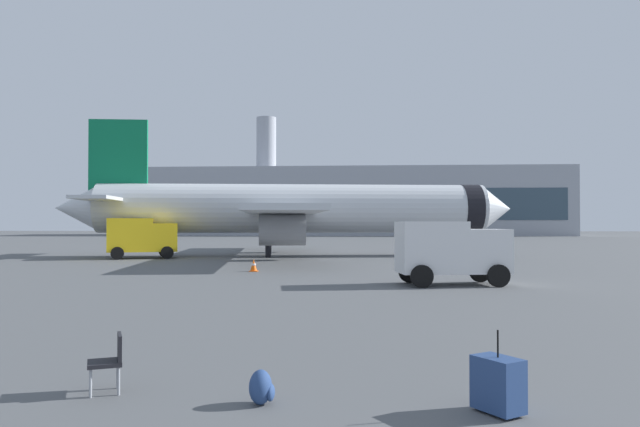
# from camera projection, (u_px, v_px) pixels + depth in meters

# --- Properties ---
(airplane_at_gate) EXTENTS (35.74, 32.36, 10.50)m
(airplane_at_gate) POSITION_uv_depth(u_px,v_px,m) (291.00, 209.00, 46.95)
(airplane_at_gate) COLOR silver
(airplane_at_gate) RESTS_ON ground
(service_truck) EXTENTS (5.28, 3.94, 2.90)m
(service_truck) POSITION_uv_depth(u_px,v_px,m) (141.00, 236.00, 43.22)
(service_truck) COLOR yellow
(service_truck) RESTS_ON ground
(cargo_van) EXTENTS (4.65, 2.89, 2.60)m
(cargo_van) POSITION_uv_depth(u_px,v_px,m) (451.00, 249.00, 24.58)
(cargo_van) COLOR white
(cargo_van) RESTS_ON ground
(safety_cone_near) EXTENTS (0.44, 0.44, 0.64)m
(safety_cone_near) POSITION_uv_depth(u_px,v_px,m) (254.00, 265.00, 31.45)
(safety_cone_near) COLOR #F2590C
(safety_cone_near) RESTS_ON ground
(safety_cone_mid) EXTENTS (0.44, 0.44, 0.66)m
(safety_cone_mid) POSITION_uv_depth(u_px,v_px,m) (418.00, 257.00, 39.84)
(safety_cone_mid) COLOR #F2590C
(safety_cone_mid) RESTS_ON ground
(rolling_suitcase) EXTENTS (0.69, 0.75, 1.10)m
(rolling_suitcase) POSITION_uv_depth(u_px,v_px,m) (498.00, 384.00, 7.92)
(rolling_suitcase) COLOR navy
(rolling_suitcase) RESTS_ON ground
(traveller_backpack) EXTENTS (0.36, 0.40, 0.48)m
(traveller_backpack) POSITION_uv_depth(u_px,v_px,m) (262.00, 388.00, 8.32)
(traveller_backpack) COLOR navy
(traveller_backpack) RESTS_ON ground
(gate_chair) EXTENTS (0.64, 0.64, 0.86)m
(gate_chair) POSITION_uv_depth(u_px,v_px,m) (110.00, 359.00, 8.91)
(gate_chair) COLOR black
(gate_chair) RESTS_ON ground
(terminal_building) EXTENTS (94.76, 21.96, 26.41)m
(terminal_building) POSITION_uv_depth(u_px,v_px,m) (343.00, 202.00, 133.50)
(terminal_building) COLOR #9EA3AD
(terminal_building) RESTS_ON ground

